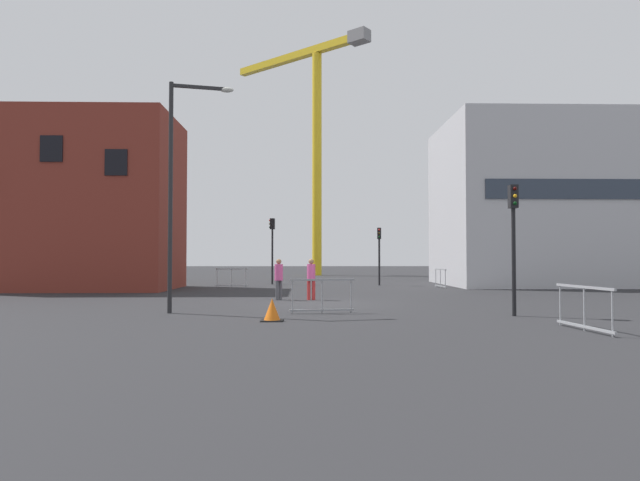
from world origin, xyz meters
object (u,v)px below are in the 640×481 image
(traffic_light_island, at_px, (272,240))
(pedestrian_waiting, at_px, (279,276))
(traffic_light_verge, at_px, (513,228))
(pedestrian_walking, at_px, (311,276))
(streetlamp_tall, at_px, (179,176))
(traffic_light_median, at_px, (379,246))
(construction_crane, at_px, (314,122))
(traffic_cone_striped, at_px, (272,310))

(traffic_light_island, relative_size, pedestrian_waiting, 2.52)
(traffic_light_verge, height_order, pedestrian_walking, traffic_light_verge)
(streetlamp_tall, distance_m, traffic_light_median, 18.50)
(streetlamp_tall, xyz_separation_m, traffic_light_median, (8.54, 16.30, -1.94))
(traffic_light_verge, xyz_separation_m, traffic_light_median, (-1.75, 17.40, -0.23))
(construction_crane, distance_m, pedestrian_waiting, 32.49)
(streetlamp_tall, relative_size, pedestrian_walking, 4.34)
(construction_crane, height_order, traffic_light_island, construction_crane)
(construction_crane, bearing_deg, streetlamp_tall, -97.85)
(construction_crane, height_order, traffic_light_verge, construction_crane)
(streetlamp_tall, height_order, pedestrian_waiting, streetlamp_tall)
(streetlamp_tall, bearing_deg, pedestrian_waiting, 60.41)
(construction_crane, xyz_separation_m, traffic_light_island, (-2.93, -16.70, -11.80))
(traffic_light_verge, distance_m, pedestrian_walking, 8.81)
(traffic_light_island, relative_size, traffic_light_verge, 1.08)
(pedestrian_walking, bearing_deg, traffic_cone_striped, -98.91)
(traffic_light_median, distance_m, traffic_cone_striped, 19.38)
(construction_crane, height_order, pedestrian_waiting, construction_crane)
(construction_crane, xyz_separation_m, traffic_cone_striped, (-1.65, -36.74, -14.34))
(construction_crane, bearing_deg, pedestrian_waiting, -93.60)
(construction_crane, xyz_separation_m, pedestrian_waiting, (-1.85, -29.43, -13.65))
(traffic_light_verge, xyz_separation_m, pedestrian_walking, (-6.05, 6.18, -1.67))
(construction_crane, xyz_separation_m, traffic_light_verge, (5.53, -35.67, -11.98))
(pedestrian_walking, relative_size, traffic_cone_striped, 2.72)
(streetlamp_tall, bearing_deg, pedestrian_walking, 50.06)
(streetlamp_tall, bearing_deg, construction_crane, 82.15)
(traffic_cone_striped, bearing_deg, streetlamp_tall, 144.98)
(traffic_light_island, relative_size, traffic_cone_striped, 6.83)
(traffic_light_island, height_order, pedestrian_waiting, traffic_light_island)
(pedestrian_waiting, relative_size, traffic_cone_striped, 2.71)
(traffic_light_median, height_order, pedestrian_walking, traffic_light_median)
(traffic_light_median, distance_m, pedestrian_walking, 12.11)
(traffic_cone_striped, bearing_deg, construction_crane, 87.42)
(traffic_light_verge, height_order, traffic_light_median, traffic_light_verge)
(streetlamp_tall, distance_m, pedestrian_walking, 7.43)
(traffic_light_island, height_order, traffic_light_median, traffic_light_island)
(traffic_light_island, distance_m, pedestrian_waiting, 12.91)
(traffic_light_verge, bearing_deg, traffic_light_median, 95.76)
(traffic_light_island, xyz_separation_m, traffic_light_verge, (8.47, -18.97, -0.18))
(traffic_light_median, height_order, pedestrian_waiting, traffic_light_median)
(construction_crane, height_order, traffic_cone_striped, construction_crane)
(traffic_light_island, relative_size, traffic_light_median, 1.19)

